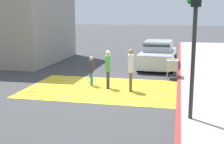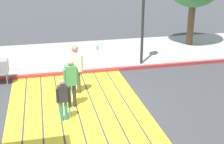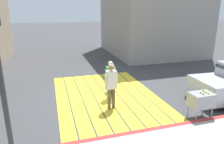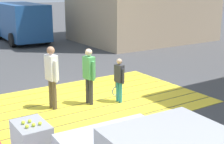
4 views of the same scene
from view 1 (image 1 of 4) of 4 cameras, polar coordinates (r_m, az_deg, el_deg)
name	(u,v)px [view 1 (image 1 of 4)]	position (r m, az deg, el deg)	size (l,w,h in m)	color
ground_plane	(101,89)	(13.34, -1.96, -3.12)	(120.00, 120.00, 0.00)	#424244
crosswalk_stripes	(101,89)	(13.34, -1.96, -3.09)	(6.40, 4.35, 0.01)	yellow
curb_painted	(179,92)	(12.94, 12.16, -3.53)	(0.16, 40.00, 0.13)	#BC3333
car_parked_near_curb	(158,55)	(18.32, 8.43, 3.04)	(2.14, 4.38, 1.57)	silver
traffic_light_corner	(194,20)	(9.21, 14.88, 9.19)	(0.39, 0.28, 4.24)	#2D2D2D
tennis_ball_cart	(172,65)	(15.41, 11.01, 1.28)	(0.56, 0.80, 1.02)	#99999E
pedestrian_adult_lead	(131,67)	(12.73, 3.48, 0.95)	(0.27, 0.52, 1.78)	brown
pedestrian_adult_trailing	(108,67)	(13.20, -0.75, 1.01)	(0.25, 0.48, 1.65)	#333338
pedestrian_child_with_racket	(91,69)	(13.75, -3.80, 0.50)	(0.28, 0.42, 1.33)	teal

